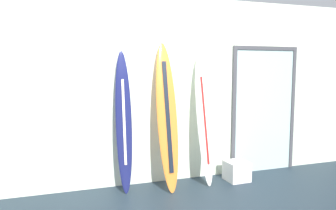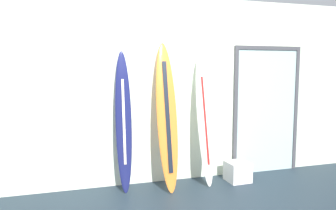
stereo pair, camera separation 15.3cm
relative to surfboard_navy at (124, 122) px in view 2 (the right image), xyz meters
The scene contains 6 objects.
wall_back 0.71m from the surfboard_navy, 32.56° to the left, with size 7.20×0.20×2.80m, color silver.
surfboard_navy is the anchor object (origin of this frame).
surfboard_sunset 0.62m from the surfboard_navy, ahead, with size 0.30×0.54×2.11m.
surfboard_ivory 1.21m from the surfboard_navy, ahead, with size 0.25×0.48×1.93m.
display_block_left 1.93m from the surfboard_navy, ahead, with size 0.34×0.34×0.30m.
glass_door 2.43m from the surfboard_navy, ahead, with size 1.21×0.06×2.10m.
Camera 2 is at (-1.21, -3.54, 1.73)m, focal length 35.14 mm.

